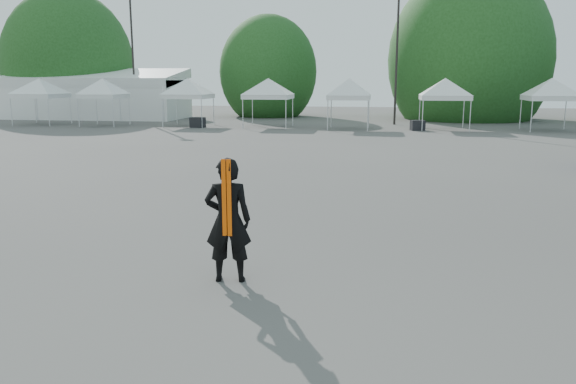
# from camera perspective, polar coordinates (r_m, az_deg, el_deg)

# --- Properties ---
(ground) EXTENTS (120.00, 120.00, 0.00)m
(ground) POSITION_cam_1_polar(r_m,az_deg,el_deg) (10.76, -1.57, -5.89)
(ground) COLOR #474442
(ground) RESTS_ON ground
(marquee) EXTENTS (15.00, 6.25, 4.23)m
(marquee) POSITION_cam_1_polar(r_m,az_deg,el_deg) (51.07, -18.96, 9.31)
(marquee) COLOR white
(marquee) RESTS_ON ground
(light_pole_west) EXTENTS (0.60, 0.25, 10.30)m
(light_pole_west) POSITION_cam_1_polar(r_m,az_deg,el_deg) (48.46, -15.52, 13.93)
(light_pole_west) COLOR black
(light_pole_west) RESTS_ON ground
(light_pole_east) EXTENTS (0.60, 0.25, 9.80)m
(light_pole_east) POSITION_cam_1_polar(r_m,az_deg,el_deg) (42.17, 11.02, 14.24)
(light_pole_east) COLOR black
(light_pole_east) RESTS_ON ground
(tree_far_w) EXTENTS (4.80, 4.80, 7.30)m
(tree_far_w) POSITION_cam_1_polar(r_m,az_deg,el_deg) (55.64, -21.38, 11.91)
(tree_far_w) COLOR #382314
(tree_far_w) RESTS_ON ground
(tree_mid_w) EXTENTS (4.16, 4.16, 6.33)m
(tree_mid_w) POSITION_cam_1_polar(r_m,az_deg,el_deg) (51.08, -2.01, 12.10)
(tree_mid_w) COLOR #382314
(tree_mid_w) RESTS_ON ground
(tree_mid_e) EXTENTS (5.12, 5.12, 7.79)m
(tree_mid_e) POSITION_cam_1_polar(r_m,az_deg,el_deg) (49.63, 17.88, 12.66)
(tree_mid_e) COLOR #382314
(tree_mid_e) RESTS_ON ground
(tent_a) EXTENTS (4.36, 4.36, 3.88)m
(tent_a) POSITION_cam_1_polar(r_m,az_deg,el_deg) (45.00, -23.94, 10.17)
(tent_a) COLOR silver
(tent_a) RESTS_ON ground
(tent_b) EXTENTS (3.91, 3.91, 3.88)m
(tent_b) POSITION_cam_1_polar(r_m,az_deg,el_deg) (42.35, -18.30, 10.55)
(tent_b) COLOR silver
(tent_b) RESTS_ON ground
(tent_c) EXTENTS (4.26, 4.26, 3.88)m
(tent_c) POSITION_cam_1_polar(r_m,az_deg,el_deg) (40.57, -10.15, 10.92)
(tent_c) COLOR silver
(tent_c) RESTS_ON ground
(tent_d) EXTENTS (4.44, 4.44, 3.88)m
(tent_d) POSITION_cam_1_polar(r_m,az_deg,el_deg) (39.21, -2.02, 11.09)
(tent_d) COLOR silver
(tent_d) RESTS_ON ground
(tent_e) EXTENTS (3.90, 3.90, 3.88)m
(tent_e) POSITION_cam_1_polar(r_m,az_deg,el_deg) (37.55, 6.26, 11.02)
(tent_e) COLOR silver
(tent_e) RESTS_ON ground
(tent_f) EXTENTS (4.41, 4.41, 3.88)m
(tent_f) POSITION_cam_1_polar(r_m,az_deg,el_deg) (38.49, 15.70, 10.68)
(tent_f) COLOR silver
(tent_f) RESTS_ON ground
(tent_g) EXTENTS (4.24, 4.24, 3.88)m
(tent_g) POSITION_cam_1_polar(r_m,az_deg,el_deg) (39.75, 25.22, 10.04)
(tent_g) COLOR silver
(tent_g) RESTS_ON ground
(man) EXTENTS (0.80, 0.60, 2.00)m
(man) POSITION_cam_1_polar(r_m,az_deg,el_deg) (8.93, -6.11, -2.84)
(man) COLOR black
(man) RESTS_ON ground
(crate_west) EXTENTS (1.06, 0.92, 0.70)m
(crate_west) POSITION_cam_1_polar(r_m,az_deg,el_deg) (39.26, -9.16, 6.99)
(crate_west) COLOR black
(crate_west) RESTS_ON ground
(crate_mid) EXTENTS (0.98, 0.84, 0.66)m
(crate_mid) POSITION_cam_1_polar(r_m,az_deg,el_deg) (37.40, 13.03, 6.62)
(crate_mid) COLOR black
(crate_mid) RESTS_ON ground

